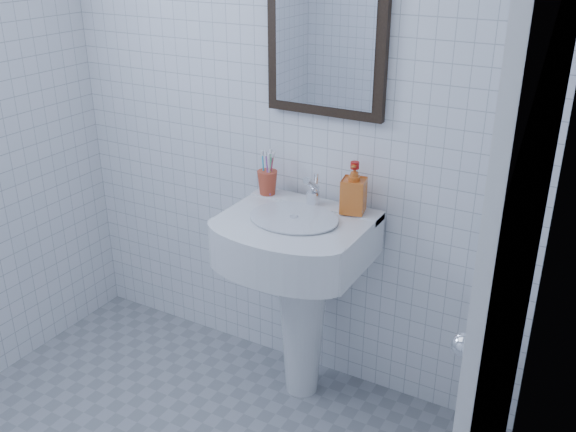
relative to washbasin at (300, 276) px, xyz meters
The scene contains 10 objects.
wall_back 0.71m from the washbasin, 132.83° to the left, with size 2.20×0.02×2.50m, color white.
wall_right 1.49m from the washbasin, 47.56° to the right, with size 0.02×2.40×2.50m, color white.
washbasin is the anchor object (origin of this frame).
faucet 0.36m from the washbasin, 90.00° to the left, with size 0.06×0.12×0.14m.
toothbrush_cup 0.42m from the washbasin, 152.84° to the left, with size 0.09×0.09×0.10m, color #B53F26, non-canonical shape.
soap_dispenser 0.44m from the washbasin, 33.62° to the left, with size 0.09×0.10×0.21m, color #BD3E12.
wall_mirror 0.97m from the washbasin, 90.00° to the left, with size 0.50×0.04×0.62m.
bathroom_door 1.06m from the washbasin, 26.34° to the right, with size 0.04×0.80×2.00m, color silver.
towel_ring 1.01m from the washbasin, 18.28° to the right, with size 0.18×0.18×0.01m, color silver.
hand_towel 0.93m from the washbasin, 18.69° to the right, with size 0.03×0.16×0.38m, color silver.
Camera 1 is at (1.30, -1.08, 1.92)m, focal length 40.00 mm.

